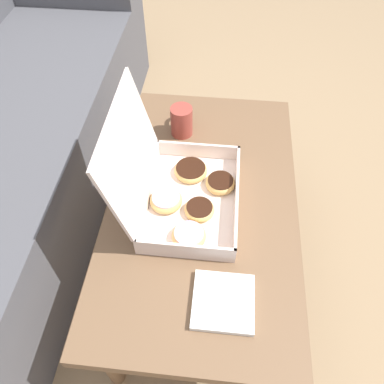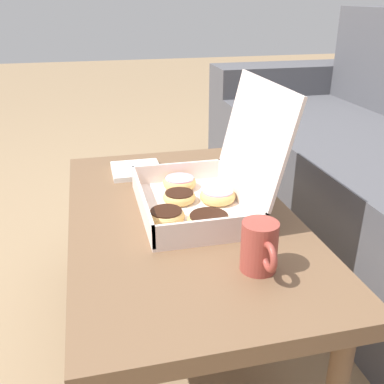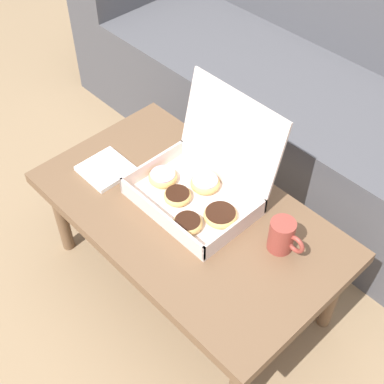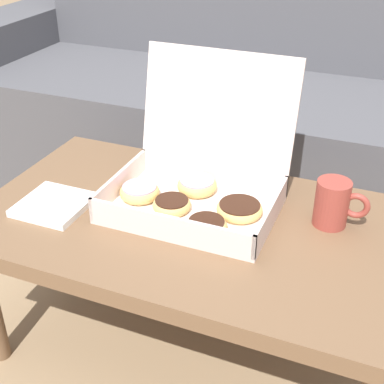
# 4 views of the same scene
# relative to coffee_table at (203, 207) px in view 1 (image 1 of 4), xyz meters

# --- Properties ---
(ground_plane) EXTENTS (12.00, 12.00, 0.00)m
(ground_plane) POSITION_rel_coffee_table_xyz_m (0.00, 0.07, -0.34)
(ground_plane) COLOR #937756
(coffee_table) EXTENTS (0.98, 0.56, 0.38)m
(coffee_table) POSITION_rel_coffee_table_xyz_m (0.00, 0.00, 0.00)
(coffee_table) COLOR brown
(coffee_table) RESTS_ON ground_plane
(pastry_box) EXTENTS (0.38, 0.33, 0.32)m
(pastry_box) POSITION_rel_coffee_table_xyz_m (-0.02, 0.07, 0.10)
(pastry_box) COLOR silver
(pastry_box) RESTS_ON coffee_table
(coffee_mug) EXTENTS (0.12, 0.07, 0.11)m
(coffee_mug) POSITION_rel_coffee_table_xyz_m (0.29, 0.10, 0.09)
(coffee_mug) COLOR #993D33
(coffee_mug) RESTS_ON coffee_table
(napkin_stack) EXTENTS (0.15, 0.15, 0.02)m
(napkin_stack) POSITION_rel_coffee_table_xyz_m (-0.32, -0.08, 0.05)
(napkin_stack) COLOR white
(napkin_stack) RESTS_ON coffee_table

